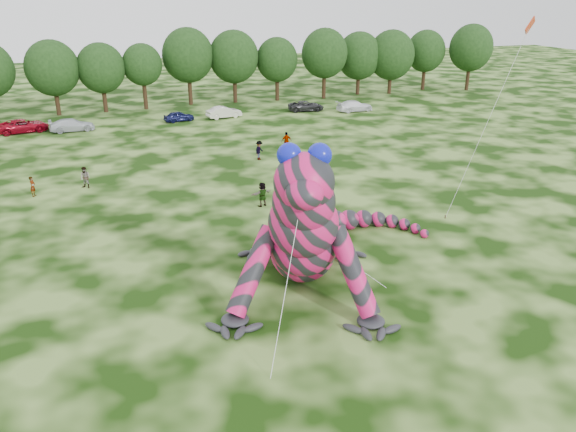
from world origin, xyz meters
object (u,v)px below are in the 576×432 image
(tree_7, at_px, (54,78))
(car_6, at_px, (306,106))
(flying_kite, at_px, (524,40))
(spectator_1, at_px, (85,178))
(spectator_2, at_px, (259,150))
(spectator_3, at_px, (287,141))
(spectator_0, at_px, (33,186))
(spectator_5, at_px, (262,194))
(tree_8, at_px, (102,78))
(tree_15, at_px, (391,62))
(car_4, at_px, (179,116))
(inflatable_gecko, at_px, (303,201))
(tree_11, at_px, (234,67))
(car_2, at_px, (23,126))
(car_5, at_px, (224,112))
(tree_10, at_px, (189,67))
(tree_13, at_px, (324,64))
(tree_9, at_px, (143,77))
(car_3, at_px, (72,125))
(tree_12, at_px, (277,69))
(tree_17, at_px, (470,57))
(tree_16, at_px, (425,60))
(car_7, at_px, (355,106))

(tree_7, height_order, car_6, tree_7)
(flying_kite, relative_size, spectator_1, 7.80)
(spectator_1, xyz_separation_m, spectator_2, (15.76, 3.48, 0.03))
(tree_7, distance_m, spectator_3, 34.56)
(spectator_0, relative_size, spectator_5, 0.87)
(tree_7, bearing_deg, tree_8, 1.78)
(tree_15, distance_m, spectator_3, 37.55)
(tree_8, relative_size, car_4, 2.43)
(flying_kite, bearing_deg, car_6, 88.55)
(inflatable_gecko, distance_m, spectator_5, 11.51)
(tree_11, distance_m, car_6, 12.63)
(spectator_5, bearing_deg, tree_15, -147.78)
(tree_8, xyz_separation_m, tree_11, (18.00, 1.21, 0.56))
(car_2, distance_m, car_5, 23.38)
(tree_10, relative_size, car_5, 2.37)
(tree_7, height_order, spectator_2, tree_7)
(tree_13, bearing_deg, car_2, -167.11)
(tree_8, distance_m, tree_9, 5.30)
(tree_8, distance_m, spectator_2, 31.54)
(tree_10, xyz_separation_m, car_6, (13.93, -9.53, -4.59))
(car_3, bearing_deg, tree_7, 5.34)
(tree_10, relative_size, tree_11, 1.04)
(spectator_0, bearing_deg, car_6, -35.52)
(inflatable_gecko, height_order, car_6, inflatable_gecko)
(tree_10, distance_m, tree_11, 6.40)
(tree_8, relative_size, car_3, 1.81)
(tree_11, relative_size, tree_15, 1.05)
(tree_12, bearing_deg, tree_17, -1.93)
(inflatable_gecko, xyz_separation_m, spectator_5, (0.78, 10.95, -3.44))
(tree_11, xyz_separation_m, tree_12, (6.23, -0.46, -0.55))
(tree_12, height_order, tree_16, tree_16)
(tree_7, bearing_deg, tree_15, 1.14)
(car_7, bearing_deg, spectator_3, 132.27)
(car_3, height_order, spectator_5, spectator_5)
(flying_kite, bearing_deg, spectator_0, 152.22)
(flying_kite, xyz_separation_m, spectator_5, (-14.50, 8.50, -11.35))
(tree_11, xyz_separation_m, car_4, (-9.61, -10.20, -4.41))
(tree_15, bearing_deg, tree_9, -179.35)
(tree_15, distance_m, spectator_2, 41.69)
(tree_15, relative_size, tree_16, 1.03)
(flying_kite, distance_m, tree_8, 55.32)
(tree_16, relative_size, spectator_3, 4.98)
(tree_17, relative_size, spectator_2, 5.58)
(tree_9, height_order, spectator_0, tree_9)
(spectator_3, bearing_deg, spectator_2, 36.80)
(tree_15, bearing_deg, tree_13, -176.75)
(spectator_1, bearing_deg, car_3, 130.13)
(car_5, relative_size, spectator_1, 2.48)
(tree_9, relative_size, spectator_3, 4.61)
(tree_15, relative_size, spectator_5, 5.19)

